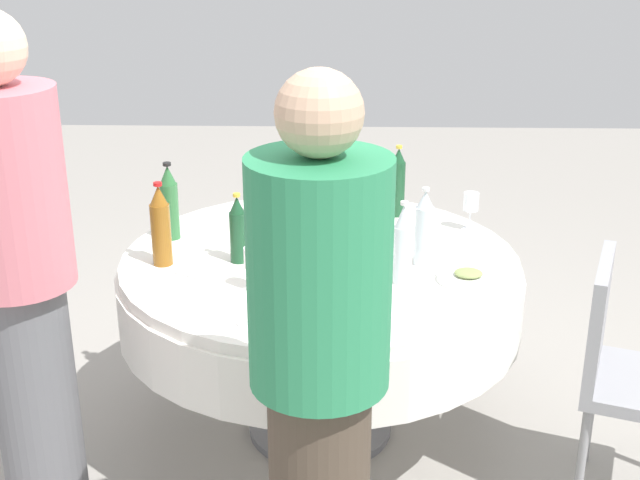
% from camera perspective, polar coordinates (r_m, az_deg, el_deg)
% --- Properties ---
extents(ground_plane, '(10.00, 10.00, 0.00)m').
position_cam_1_polar(ground_plane, '(3.46, -0.00, -12.49)').
color(ground_plane, gray).
extents(dining_table, '(1.48, 1.48, 0.74)m').
position_cam_1_polar(dining_table, '(3.16, -0.00, -3.52)').
color(dining_table, white).
rests_on(dining_table, ground_plane).
extents(bottle_clear_east, '(0.07, 0.07, 0.29)m').
position_cam_1_polar(bottle_clear_east, '(3.01, 6.98, 0.74)').
color(bottle_clear_east, silver).
rests_on(bottle_clear_east, dining_table).
extents(bottle_dark_green_front, '(0.06, 0.06, 0.30)m').
position_cam_1_polar(bottle_dark_green_front, '(3.49, 5.23, 3.82)').
color(bottle_dark_green_front, '#194728').
rests_on(bottle_dark_green_front, dining_table).
extents(bottle_green_south, '(0.07, 0.07, 0.30)m').
position_cam_1_polar(bottle_green_south, '(3.28, -10.04, 2.43)').
color(bottle_green_south, '#2D6B38').
rests_on(bottle_green_south, dining_table).
extents(bottle_dark_green_right, '(0.06, 0.06, 0.26)m').
position_cam_1_polar(bottle_dark_green_right, '(3.03, -5.52, 0.65)').
color(bottle_dark_green_right, '#194728').
rests_on(bottle_dark_green_right, dining_table).
extents(bottle_clear_left, '(0.06, 0.06, 0.29)m').
position_cam_1_polar(bottle_clear_left, '(2.85, 5.56, -0.37)').
color(bottle_clear_left, silver).
rests_on(bottle_clear_left, dining_table).
extents(bottle_amber_north, '(0.07, 0.07, 0.30)m').
position_cam_1_polar(bottle_amber_north, '(3.04, -10.62, 0.89)').
color(bottle_amber_north, '#8C5619').
rests_on(bottle_amber_north, dining_table).
extents(wine_glass_right, '(0.06, 0.06, 0.15)m').
position_cam_1_polar(wine_glass_right, '(3.38, 10.07, 2.39)').
color(wine_glass_right, white).
rests_on(wine_glass_right, dining_table).
extents(wine_glass_left, '(0.06, 0.06, 0.15)m').
position_cam_1_polar(wine_glass_left, '(2.82, -4.47, -1.34)').
color(wine_glass_left, white).
rests_on(wine_glass_left, dining_table).
extents(wine_glass_north, '(0.07, 0.07, 0.16)m').
position_cam_1_polar(wine_glass_north, '(3.17, 2.81, 1.51)').
color(wine_glass_north, white).
rests_on(wine_glass_north, dining_table).
extents(wine_glass_outer, '(0.07, 0.07, 0.15)m').
position_cam_1_polar(wine_glass_outer, '(3.12, -2.00, 1.03)').
color(wine_glass_outer, white).
rests_on(wine_glass_outer, dining_table).
extents(plate_rear, '(0.24, 0.24, 0.04)m').
position_cam_1_polar(plate_rear, '(2.76, 1.11, -3.83)').
color(plate_rear, white).
rests_on(plate_rear, dining_table).
extents(plate_far, '(0.23, 0.23, 0.04)m').
position_cam_1_polar(plate_far, '(3.61, 1.64, 2.36)').
color(plate_far, white).
rests_on(plate_far, dining_table).
extents(plate_inner, '(0.21, 0.21, 0.04)m').
position_cam_1_polar(plate_inner, '(2.95, 9.89, -2.45)').
color(plate_inner, white).
rests_on(plate_inner, dining_table).
extents(plate_near, '(0.23, 0.23, 0.02)m').
position_cam_1_polar(plate_near, '(3.04, 0.91, -1.44)').
color(plate_near, white).
rests_on(plate_near, dining_table).
extents(spoon_front, '(0.17, 0.09, 0.00)m').
position_cam_1_polar(spoon_front, '(2.64, -3.70, -5.35)').
color(spoon_front, silver).
rests_on(spoon_front, dining_table).
extents(knife_south, '(0.17, 0.10, 0.00)m').
position_cam_1_polar(knife_south, '(2.96, -8.64, -2.42)').
color(knife_south, silver).
rests_on(knife_south, dining_table).
extents(folded_napkin, '(0.19, 0.19, 0.02)m').
position_cam_1_polar(folded_napkin, '(3.59, -2.70, 2.27)').
color(folded_napkin, white).
rests_on(folded_napkin, dining_table).
extents(person_east, '(0.34, 0.34, 1.61)m').
position_cam_1_polar(person_east, '(2.11, -0.04, -9.58)').
color(person_east, '#4C3F33').
rests_on(person_east, ground_plane).
extents(person_front, '(0.34, 0.34, 1.68)m').
position_cam_1_polar(person_front, '(2.72, -19.46, -2.47)').
color(person_front, slate).
rests_on(person_front, ground_plane).
extents(chair_north, '(0.51, 0.51, 0.87)m').
position_cam_1_polar(chair_north, '(3.02, 19.74, -7.81)').
color(chair_north, '#99999E').
rests_on(chair_north, ground_plane).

